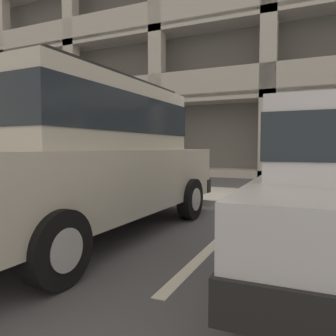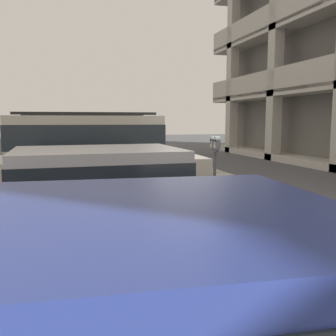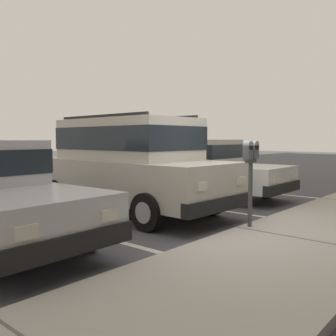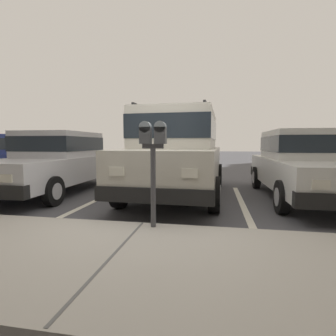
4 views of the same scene
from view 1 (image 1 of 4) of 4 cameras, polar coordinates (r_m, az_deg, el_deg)
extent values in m
cube|color=#4C4C51|center=(6.65, 0.39, -6.93)|extent=(80.00, 80.00, 0.10)
cube|color=#ADA89E|center=(7.82, 4.23, -4.54)|extent=(40.00, 2.20, 0.12)
cube|color=#606060|center=(9.90, -18.12, -2.64)|extent=(0.03, 2.16, 0.00)
cube|color=#606060|center=(7.82, 4.23, -4.09)|extent=(0.03, 2.16, 0.00)
cube|color=silver|center=(6.32, -18.13, -7.18)|extent=(0.12, 4.80, 0.01)
cube|color=silver|center=(4.85, 10.85, -10.31)|extent=(0.12, 4.80, 0.01)
cube|color=beige|center=(4.50, -13.95, -2.03)|extent=(1.99, 4.76, 0.80)
cube|color=beige|center=(4.46, -14.52, 8.46)|extent=(1.71, 2.96, 0.84)
cube|color=#232B33|center=(4.46, -14.53, 8.73)|extent=(1.73, 2.99, 0.46)
cube|color=black|center=(6.47, -0.68, -2.75)|extent=(1.88, 0.22, 0.24)
cube|color=silver|center=(6.25, 4.21, 0.33)|extent=(0.24, 0.04, 0.14)
cube|color=silver|center=(6.75, -4.82, 0.57)|extent=(0.24, 0.04, 0.14)
cylinder|color=black|center=(5.34, 3.91, -5.39)|extent=(0.22, 0.67, 0.66)
cylinder|color=#B2B2B7|center=(5.34, 3.91, -5.39)|extent=(0.23, 0.37, 0.36)
cylinder|color=black|center=(6.24, -11.68, -4.17)|extent=(0.22, 0.67, 0.66)
cylinder|color=#B2B2B7|center=(6.24, -11.68, -4.17)|extent=(0.23, 0.37, 0.36)
cylinder|color=black|center=(2.92, -18.67, -13.17)|extent=(0.22, 0.67, 0.66)
cylinder|color=#B2B2B7|center=(2.92, -18.67, -13.17)|extent=(0.23, 0.37, 0.36)
cube|color=black|center=(4.12, -7.04, 15.44)|extent=(0.13, 2.62, 0.05)
cube|color=black|center=(4.99, -20.80, 13.14)|extent=(0.13, 2.62, 0.05)
cube|color=black|center=(8.01, -20.68, -1.97)|extent=(1.74, 0.18, 0.24)
cube|color=silver|center=(7.67, -17.64, -0.35)|extent=(0.24, 0.03, 0.14)
cube|color=silver|center=(8.41, -23.06, -0.14)|extent=(0.24, 0.03, 0.14)
cylinder|color=black|center=(6.88, -20.31, -3.85)|extent=(0.17, 0.60, 0.60)
cylinder|color=#B2B2B7|center=(6.88, -20.31, -3.85)|extent=(0.18, 0.33, 0.33)
cube|color=black|center=(5.93, 27.28, -4.01)|extent=(1.74, 0.19, 0.24)
cube|color=silver|center=(5.94, 22.23, -1.54)|extent=(0.24, 0.03, 0.14)
cylinder|color=black|center=(5.16, 18.58, -6.23)|extent=(0.17, 0.60, 0.60)
cylinder|color=#B2B2B7|center=(5.16, 18.58, -6.23)|extent=(0.19, 0.33, 0.33)
cylinder|color=black|center=(2.52, 13.52, -16.44)|extent=(0.17, 0.60, 0.60)
cylinder|color=#B2B2B7|center=(2.52, 13.52, -16.44)|extent=(0.19, 0.33, 0.33)
cylinder|color=#47474C|center=(6.95, 0.13, -0.67)|extent=(0.07, 0.07, 1.05)
cube|color=#47474C|center=(6.93, 0.13, 3.92)|extent=(0.28, 0.06, 0.06)
cube|color=#515459|center=(6.98, -0.62, 5.07)|extent=(0.15, 0.11, 0.22)
cylinder|color=#8C99A3|center=(6.98, -0.62, 5.97)|extent=(0.15, 0.11, 0.15)
cube|color=#B7B293|center=(6.92, -0.82, 4.76)|extent=(0.08, 0.01, 0.08)
cube|color=#515459|center=(6.90, 0.90, 5.09)|extent=(0.15, 0.11, 0.22)
cylinder|color=#8C99A3|center=(6.90, 0.90, 6.00)|extent=(0.15, 0.11, 0.15)
cube|color=#B7B293|center=(6.84, 0.70, 4.78)|extent=(0.08, 0.01, 0.08)
cube|color=#64625C|center=(18.75, 19.32, 18.32)|extent=(31.36, 8.80, 12.00)
cube|color=#B7B2A8|center=(17.54, 18.76, 0.06)|extent=(32.00, 10.00, 0.30)
cube|color=#B7B2A8|center=(17.63, 18.96, 9.84)|extent=(32.00, 10.00, 0.30)
cube|color=#B7B2A8|center=(12.89, 16.99, 14.76)|extent=(32.00, 0.20, 1.10)
cube|color=#B7B2A8|center=(18.21, 19.16, 19.26)|extent=(32.00, 10.00, 0.30)
cube|color=#B7B2A8|center=(20.48, -26.74, 16.85)|extent=(0.60, 0.50, 12.00)
cube|color=#B7B2A8|center=(17.32, -16.53, 19.63)|extent=(0.60, 0.50, 12.00)
cube|color=#B7B2A8|center=(14.92, -1.95, 22.48)|extent=(0.60, 0.50, 12.00)
cube|color=#B7B2A8|center=(13.68, 17.27, 24.12)|extent=(0.60, 0.50, 12.00)
camera|label=2|loc=(5.90, 83.75, 7.45)|focal=40.00mm
camera|label=3|loc=(9.67, 40.23, 5.09)|focal=40.00mm
camera|label=4|loc=(10.35, 3.60, 3.97)|focal=28.00mm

